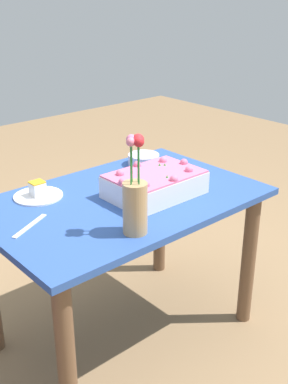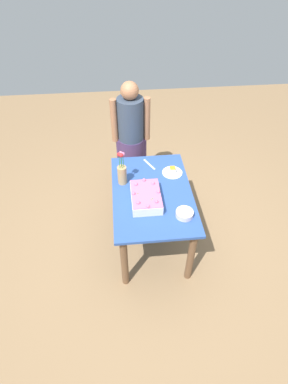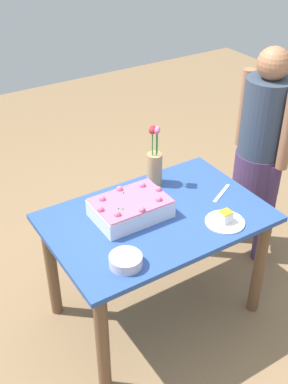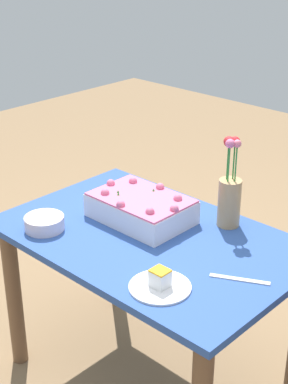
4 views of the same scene
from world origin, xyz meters
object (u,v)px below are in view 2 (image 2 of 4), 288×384
object	(u,v)px
flower_vase	(122,173)
fruit_bowl	(185,214)
serving_plate_with_slice	(172,172)
person_standing	(131,134)
sheet_cake	(146,197)
cake_knife	(149,164)

from	to	relation	value
flower_vase	fruit_bowl	xyz separation A→B (m)	(-0.52, -0.54, -0.10)
serving_plate_with_slice	person_standing	bearing A→B (deg)	32.39
sheet_cake	flower_vase	xyz separation A→B (m)	(0.29, 0.21, 0.08)
serving_plate_with_slice	fruit_bowl	world-z (taller)	serving_plate_with_slice
serving_plate_with_slice	cake_knife	bearing A→B (deg)	53.59
serving_plate_with_slice	person_standing	size ratio (longest dim) A/B	0.14
cake_knife	fruit_bowl	world-z (taller)	fruit_bowl
cake_knife	sheet_cake	bearing A→B (deg)	-37.19
sheet_cake	flower_vase	size ratio (longest dim) A/B	1.06
person_standing	cake_knife	bearing A→B (deg)	20.22
person_standing	serving_plate_with_slice	bearing A→B (deg)	32.39
sheet_cake	flower_vase	bearing A→B (deg)	35.84
fruit_bowl	person_standing	xyz separation A→B (m)	(1.25, 0.40, 0.09)
person_standing	sheet_cake	bearing A→B (deg)	4.06
serving_plate_with_slice	cake_knife	size ratio (longest dim) A/B	1.02
serving_plate_with_slice	person_standing	xyz separation A→B (m)	(0.63, 0.40, 0.10)
serving_plate_with_slice	person_standing	distance (m)	0.75
serving_plate_with_slice	fruit_bowl	size ratio (longest dim) A/B	1.33
sheet_cake	serving_plate_with_slice	size ratio (longest dim) A/B	1.88
cake_knife	person_standing	xyz separation A→B (m)	(0.46, 0.17, 0.11)
sheet_cake	fruit_bowl	xyz separation A→B (m)	(-0.23, -0.33, -0.03)
serving_plate_with_slice	person_standing	world-z (taller)	person_standing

